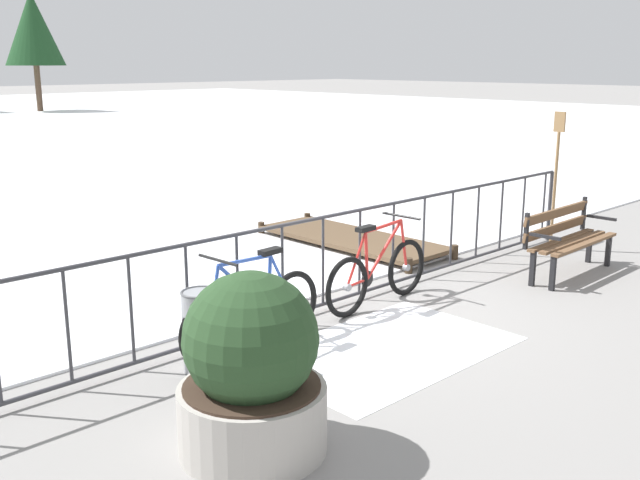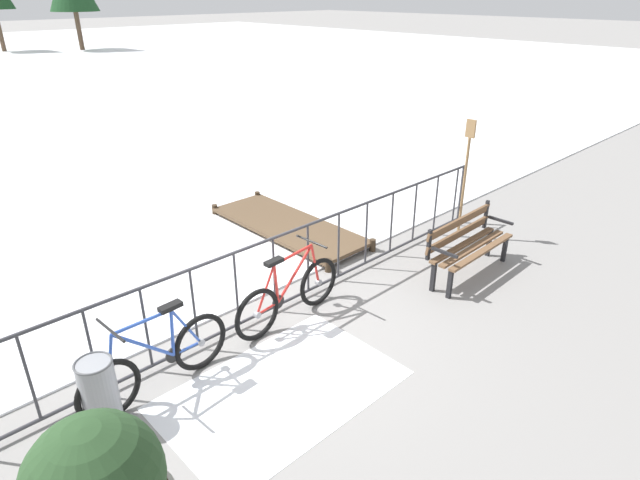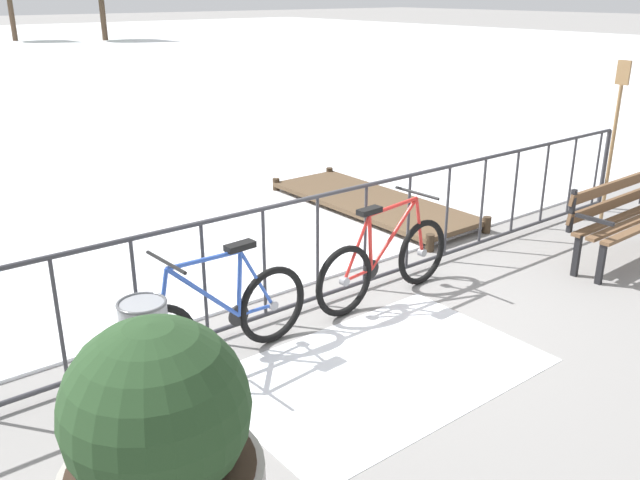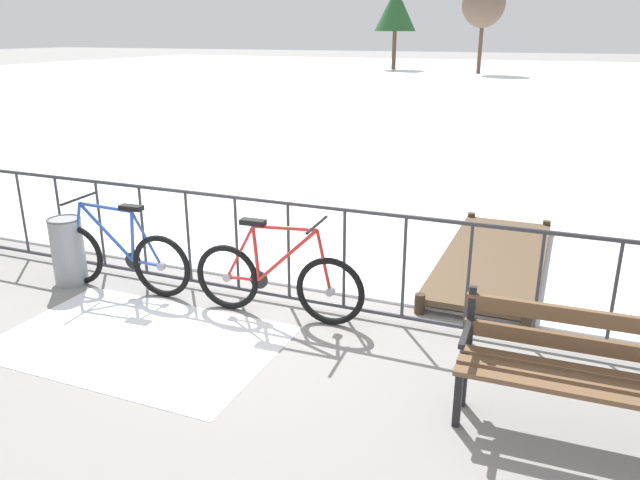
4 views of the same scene
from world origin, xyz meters
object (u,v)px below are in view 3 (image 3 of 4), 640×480
(planter_with_shrub, at_px, (160,449))
(park_bench, at_px, (622,214))
(bicycle_near_railing, at_px, (385,262))
(trash_bin, at_px, (146,348))
(oar_upright, at_px, (614,132))
(bicycle_second, at_px, (219,320))

(planter_with_shrub, bearing_deg, park_bench, 6.70)
(bicycle_near_railing, bearing_deg, trash_bin, -177.32)
(oar_upright, bearing_deg, park_bench, -143.35)
(bicycle_second, xyz_separation_m, planter_with_shrub, (-1.15, -1.43, 0.23))
(bicycle_second, relative_size, oar_upright, 0.86)
(bicycle_near_railing, bearing_deg, oar_upright, -0.94)
(oar_upright, bearing_deg, bicycle_second, -179.98)
(bicycle_second, height_order, park_bench, bicycle_second)
(bicycle_second, relative_size, planter_with_shrub, 1.32)
(park_bench, bearing_deg, trash_bin, 172.02)
(bicycle_second, bearing_deg, bicycle_near_railing, 1.96)
(bicycle_near_railing, height_order, planter_with_shrub, planter_with_shrub)
(park_bench, xyz_separation_m, trash_bin, (-5.09, 0.71, -0.14))
(bicycle_near_railing, xyz_separation_m, planter_with_shrub, (-2.96, -1.49, 0.23))
(park_bench, height_order, planter_with_shrub, planter_with_shrub)
(planter_with_shrub, distance_m, trash_bin, 1.49)
(park_bench, distance_m, oar_upright, 1.43)
(bicycle_second, relative_size, trash_bin, 2.34)
(bicycle_near_railing, relative_size, oar_upright, 0.86)
(bicycle_near_railing, distance_m, oar_upright, 3.77)
(oar_upright, bearing_deg, trash_bin, -179.50)
(park_bench, relative_size, oar_upright, 0.81)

